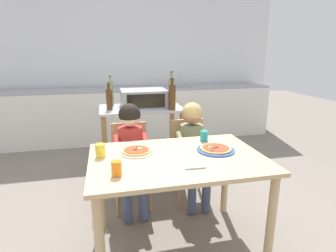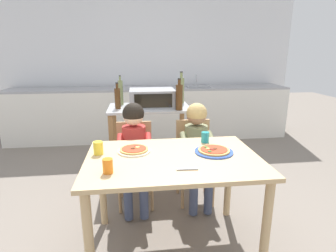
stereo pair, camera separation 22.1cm
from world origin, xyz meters
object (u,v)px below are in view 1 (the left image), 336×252
Objects in this scene: kitchen_island_cart at (142,133)px; dining_chair_right at (189,154)px; drinking_cup_orange at (116,168)px; drinking_cup_teal at (204,136)px; toaster_oven at (144,98)px; bottle_tall_green_wine at (171,90)px; drinking_cup_yellow at (100,150)px; child_in_olive_shirt at (193,141)px; dining_table at (177,170)px; serving_spoon at (196,168)px; bottle_slim_sauce at (109,99)px; child_in_red_shirt at (131,144)px; pizza_plate_blue_rimmed at (216,149)px; bottle_brown_beer at (172,97)px; pizza_plate_white at (137,151)px; bottle_dark_olive_oil at (111,93)px; dining_chair_left at (131,159)px.

kitchen_island_cart is 0.66m from dining_chair_right.
drinking_cup_orange is 1.07× the size of drinking_cup_teal.
toaster_oven is 0.41m from bottle_tall_green_wine.
child_in_olive_shirt is at bearing 28.69° from drinking_cup_yellow.
serving_spoon reaches higher than dining_table.
child_in_red_shirt is at bearing -73.30° from bottle_slim_sauce.
drinking_cup_teal is at bearing 34.08° from drinking_cup_orange.
pizza_plate_blue_rimmed is 3.29× the size of drinking_cup_teal.
serving_spoon is (0.34, -0.83, 0.09)m from child_in_red_shirt.
bottle_tall_green_wine is at bearing 77.41° from bottle_brown_beer.
drinking_cup_yellow reaches higher than pizza_plate_blue_rimmed.
bottle_brown_beer is 0.73m from child_in_red_shirt.
pizza_plate_white reaches higher than serving_spoon.
bottle_tall_green_wine is at bearing 78.12° from dining_table.
serving_spoon is (0.48, -1.61, -0.27)m from bottle_dark_olive_oil.
child_in_olive_shirt reaches higher than drinking_cup_orange.
dining_chair_left is at bearing 132.22° from pizza_plate_blue_rimmed.
child_in_olive_shirt reaches higher than dining_table.
bottle_tall_green_wine is 1.49m from dining_table.
kitchen_island_cart is 10.39× the size of drinking_cup_teal.
bottle_brown_beer is at bearing 61.96° from drinking_cup_orange.
drinking_cup_teal is at bearing -90.80° from dining_chair_right.
drinking_cup_teal is (0.75, 0.51, -0.00)m from drinking_cup_orange.
bottle_dark_olive_oil is 3.88× the size of drinking_cup_teal.
bottle_tall_green_wine is 1.68m from serving_spoon.
bottle_brown_beer is 0.27× the size of dining_table.
bottle_brown_beer reaches higher than drinking_cup_orange.
bottle_tall_green_wine is 2.69× the size of serving_spoon.
drinking_cup_teal is 0.63× the size of serving_spoon.
dining_chair_left is 0.72m from drinking_cup_yellow.
toaster_oven is 1.26m from pizza_plate_blue_rimmed.
kitchen_island_cart is at bearing -153.95° from bottle_tall_green_wine.
kitchen_island_cart is at bearing 9.60° from bottle_slim_sauce.
bottle_dark_olive_oil is at bearing 89.32° from drinking_cup_orange.
drinking_cup_teal is at bearing -26.56° from child_in_red_shirt.
bottle_brown_beer is 0.41× the size of dining_chair_right.
pizza_plate_blue_rimmed is at bearing -89.03° from bottle_tall_green_wine.
dining_table is 0.34m from pizza_plate_blue_rimmed.
bottle_slim_sauce reaches higher than drinking_cup_orange.
dining_table is (0.45, -1.15, -0.36)m from bottle_slim_sauce.
child_in_olive_shirt is at bearing 37.08° from pizza_plate_white.
toaster_oven is 0.50× the size of child_in_olive_shirt.
pizza_plate_blue_rimmed is (0.38, -1.18, -0.22)m from toaster_oven.
dining_table is at bearing -68.75° from bottle_slim_sauce.
kitchen_island_cart is 9.75× the size of drinking_cup_orange.
dining_chair_right is 2.80× the size of pizza_plate_blue_rimmed.
pizza_plate_blue_rimmed is at bearing -4.79° from drinking_cup_yellow.
drinking_cup_yellow reaches higher than dining_chair_right.
pizza_plate_blue_rimmed is (-0.00, -0.54, 0.11)m from child_in_olive_shirt.
toaster_oven is 1.50m from drinking_cup_orange.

